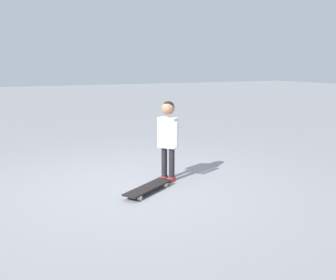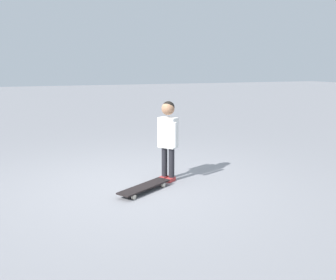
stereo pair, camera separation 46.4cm
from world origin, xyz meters
name	(u,v)px [view 2 (the right image)]	position (x,y,z in m)	size (l,w,h in m)	color
ground_plane	(130,187)	(0.00, 0.00, 0.00)	(50.00, 50.00, 0.00)	gray
child_person	(168,132)	(-0.55, -0.10, 0.66)	(0.27, 0.40, 1.06)	black
skateboard	(144,187)	(-0.12, 0.24, 0.06)	(0.77, 0.58, 0.07)	black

